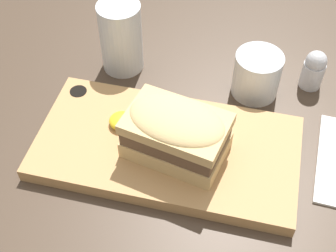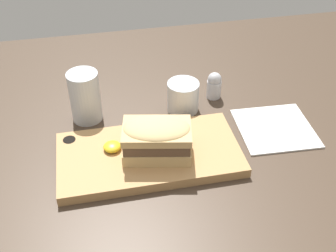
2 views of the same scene
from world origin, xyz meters
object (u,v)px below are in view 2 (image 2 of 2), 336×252
at_px(wine_glass, 183,98).
at_px(water_glass, 85,100).
at_px(salt_shaker, 214,85).
at_px(serving_board, 149,155).
at_px(sandwich, 157,138).
at_px(napkin, 275,128).

bearing_deg(wine_glass, water_glass, 177.28).
bearing_deg(salt_shaker, water_glass, -175.32).
height_order(serving_board, water_glass, water_glass).
xyz_separation_m(sandwich, salt_shaker, (0.18, 0.20, -0.03)).
height_order(serving_board, sandwich, sandwich).
distance_m(serving_board, salt_shaker, 0.27).
bearing_deg(napkin, salt_shaker, 123.24).
bearing_deg(salt_shaker, wine_glass, -157.44).
bearing_deg(salt_shaker, serving_board, -135.60).
distance_m(sandwich, napkin, 0.29).
height_order(sandwich, water_glass, water_glass).
distance_m(water_glass, napkin, 0.43).
distance_m(water_glass, salt_shaker, 0.31).
bearing_deg(sandwich, napkin, 9.97).
height_order(sandwich, wine_glass, sandwich).
xyz_separation_m(napkin, salt_shaker, (-0.10, 0.15, 0.03)).
bearing_deg(salt_shaker, sandwich, -131.72).
bearing_deg(water_glass, napkin, -17.13).
bearing_deg(water_glass, wine_glass, -2.72).
bearing_deg(sandwich, salt_shaker, 48.28).
height_order(serving_board, salt_shaker, salt_shaker).
relative_size(wine_glass, salt_shaker, 1.10).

